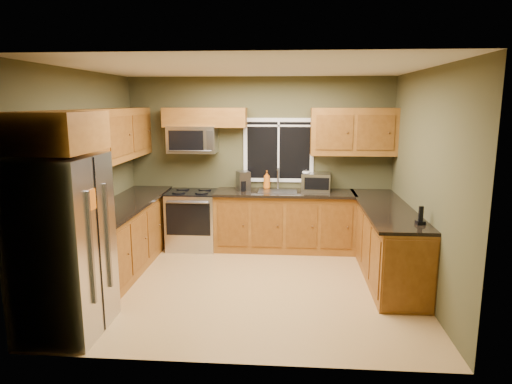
# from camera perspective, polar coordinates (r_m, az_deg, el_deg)

# --- Properties ---
(floor) EXTENTS (4.20, 4.20, 0.00)m
(floor) POSITION_cam_1_polar(r_m,az_deg,el_deg) (5.97, -0.75, -11.55)
(floor) COLOR tan
(floor) RESTS_ON ground
(ceiling) EXTENTS (4.20, 4.20, 0.00)m
(ceiling) POSITION_cam_1_polar(r_m,az_deg,el_deg) (5.52, -0.82, 15.27)
(ceiling) COLOR white
(ceiling) RESTS_ON back_wall
(back_wall) EXTENTS (4.20, 0.00, 4.20)m
(back_wall) POSITION_cam_1_polar(r_m,az_deg,el_deg) (7.36, 0.48, 3.71)
(back_wall) COLOR #464428
(back_wall) RESTS_ON ground
(front_wall) EXTENTS (4.20, 0.00, 4.20)m
(front_wall) POSITION_cam_1_polar(r_m,az_deg,el_deg) (3.84, -3.20, -3.26)
(front_wall) COLOR #464428
(front_wall) RESTS_ON ground
(left_wall) EXTENTS (0.00, 3.60, 3.60)m
(left_wall) POSITION_cam_1_polar(r_m,az_deg,el_deg) (6.14, -20.70, 1.50)
(left_wall) COLOR #464428
(left_wall) RESTS_ON ground
(right_wall) EXTENTS (0.00, 3.60, 3.60)m
(right_wall) POSITION_cam_1_polar(r_m,az_deg,el_deg) (5.79, 20.38, 0.97)
(right_wall) COLOR #464428
(right_wall) RESTS_ON ground
(window) EXTENTS (1.12, 0.03, 1.02)m
(window) POSITION_cam_1_polar(r_m,az_deg,el_deg) (7.31, 2.83, 5.24)
(window) COLOR white
(window) RESTS_ON back_wall
(base_cabinets_left) EXTENTS (0.60, 2.65, 0.90)m
(base_cabinets_left) POSITION_cam_1_polar(r_m,az_deg,el_deg) (6.65, -16.09, -5.48)
(base_cabinets_left) COLOR brown
(base_cabinets_left) RESTS_ON ground
(countertop_left) EXTENTS (0.65, 2.65, 0.04)m
(countertop_left) POSITION_cam_1_polar(r_m,az_deg,el_deg) (6.53, -16.11, -1.53)
(countertop_left) COLOR black
(countertop_left) RESTS_ON base_cabinets_left
(base_cabinets_back) EXTENTS (2.17, 0.60, 0.90)m
(base_cabinets_back) POSITION_cam_1_polar(r_m,az_deg,el_deg) (7.23, 3.59, -3.73)
(base_cabinets_back) COLOR brown
(base_cabinets_back) RESTS_ON ground
(countertop_back) EXTENTS (2.17, 0.65, 0.04)m
(countertop_back) POSITION_cam_1_polar(r_m,az_deg,el_deg) (7.10, 3.64, -0.11)
(countertop_back) COLOR black
(countertop_back) RESTS_ON base_cabinets_back
(base_cabinets_peninsula) EXTENTS (0.60, 2.52, 0.90)m
(base_cabinets_peninsula) POSITION_cam_1_polar(r_m,az_deg,el_deg) (6.44, 15.95, -6.02)
(base_cabinets_peninsula) COLOR brown
(base_cabinets_peninsula) RESTS_ON ground
(countertop_peninsula) EXTENTS (0.65, 2.50, 0.04)m
(countertop_peninsula) POSITION_cam_1_polar(r_m,az_deg,el_deg) (6.32, 15.94, -1.93)
(countertop_peninsula) COLOR black
(countertop_peninsula) RESTS_ON base_cabinets_peninsula
(upper_cabinets_left) EXTENTS (0.33, 2.65, 0.72)m
(upper_cabinets_left) POSITION_cam_1_polar(r_m,az_deg,el_deg) (6.45, -17.90, 6.68)
(upper_cabinets_left) COLOR brown
(upper_cabinets_left) RESTS_ON left_wall
(upper_cabinets_back_left) EXTENTS (1.30, 0.33, 0.30)m
(upper_cabinets_back_left) POSITION_cam_1_polar(r_m,az_deg,el_deg) (7.25, -6.41, 9.24)
(upper_cabinets_back_left) COLOR brown
(upper_cabinets_back_left) RESTS_ON back_wall
(upper_cabinets_back_right) EXTENTS (1.30, 0.33, 0.72)m
(upper_cabinets_back_right) POSITION_cam_1_polar(r_m,az_deg,el_deg) (7.20, 12.09, 7.38)
(upper_cabinets_back_right) COLOR brown
(upper_cabinets_back_right) RESTS_ON back_wall
(upper_cabinet_over_fridge) EXTENTS (0.72, 0.90, 0.38)m
(upper_cabinet_over_fridge) POSITION_cam_1_polar(r_m,az_deg,el_deg) (4.75, -23.89, 6.91)
(upper_cabinet_over_fridge) COLOR brown
(upper_cabinet_over_fridge) RESTS_ON left_wall
(refrigerator) EXTENTS (0.74, 0.90, 1.80)m
(refrigerator) POSITION_cam_1_polar(r_m,az_deg,el_deg) (4.95, -22.85, -6.23)
(refrigerator) COLOR #B7B7BC
(refrigerator) RESTS_ON ground
(range) EXTENTS (0.76, 0.69, 0.94)m
(range) POSITION_cam_1_polar(r_m,az_deg,el_deg) (7.36, -7.92, -3.40)
(range) COLOR #B7B7BC
(range) RESTS_ON ground
(microwave) EXTENTS (0.76, 0.41, 0.42)m
(microwave) POSITION_cam_1_polar(r_m,az_deg,el_deg) (7.28, -7.96, 6.53)
(microwave) COLOR #B7B7BC
(microwave) RESTS_ON back_wall
(sink) EXTENTS (0.60, 0.42, 0.36)m
(sink) POSITION_cam_1_polar(r_m,az_deg,el_deg) (7.11, 2.71, 0.18)
(sink) COLOR slate
(sink) RESTS_ON countertop_back
(toaster_oven) EXTENTS (0.47, 0.38, 0.28)m
(toaster_oven) POSITION_cam_1_polar(r_m,az_deg,el_deg) (7.20, 7.53, 1.26)
(toaster_oven) COLOR #B7B7BC
(toaster_oven) RESTS_ON countertop_back
(coffee_maker) EXTENTS (0.25, 0.29, 0.30)m
(coffee_maker) POSITION_cam_1_polar(r_m,az_deg,el_deg) (7.17, -1.62, 1.33)
(coffee_maker) COLOR slate
(coffee_maker) RESTS_ON countertop_back
(kettle) EXTENTS (0.15, 0.15, 0.27)m
(kettle) POSITION_cam_1_polar(r_m,az_deg,el_deg) (7.23, -1.33, 1.29)
(kettle) COLOR #B7B7BC
(kettle) RESTS_ON countertop_back
(paper_towel_roll) EXTENTS (0.16, 0.16, 0.32)m
(paper_towel_roll) POSITION_cam_1_polar(r_m,az_deg,el_deg) (7.27, 6.27, 1.45)
(paper_towel_roll) COLOR white
(paper_towel_roll) RESTS_ON countertop_back
(soap_bottle_a) EXTENTS (0.13, 0.13, 0.29)m
(soap_bottle_a) POSITION_cam_1_polar(r_m,az_deg,el_deg) (7.30, 1.36, 1.54)
(soap_bottle_a) COLOR orange
(soap_bottle_a) RESTS_ON countertop_back
(soap_bottle_c) EXTENTS (0.18, 0.18, 0.18)m
(soap_bottle_c) POSITION_cam_1_polar(r_m,az_deg,el_deg) (7.16, -1.68, 0.88)
(soap_bottle_c) COLOR white
(soap_bottle_c) RESTS_ON countertop_back
(cordless_phone) EXTENTS (0.10, 0.10, 0.21)m
(cordless_phone) POSITION_cam_1_polar(r_m,az_deg,el_deg) (5.51, 19.88, -3.17)
(cordless_phone) COLOR black
(cordless_phone) RESTS_ON countertop_peninsula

